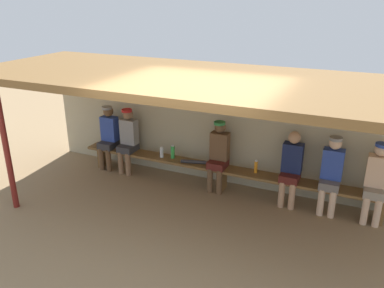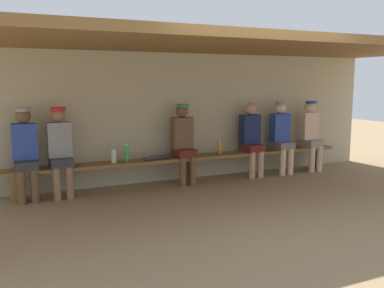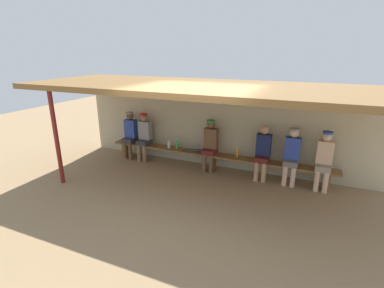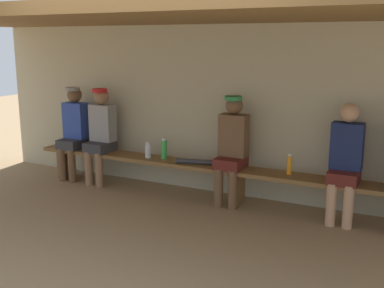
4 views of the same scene
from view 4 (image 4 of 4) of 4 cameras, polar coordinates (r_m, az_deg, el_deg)
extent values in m
plane|color=#937754|center=(4.65, -1.63, -13.04)|extent=(24.00, 24.00, 0.00)
cube|color=#B7AD8C|center=(6.10, 7.28, 3.83)|extent=(8.00, 0.20, 2.20)
cube|color=brown|center=(4.83, 2.29, 15.50)|extent=(8.00, 2.80, 0.12)
cube|color=brown|center=(5.82, 5.62, -3.23)|extent=(6.00, 0.36, 0.05)
cube|color=brown|center=(7.30, -14.99, -2.26)|extent=(0.08, 0.29, 0.41)
cube|color=brown|center=(5.89, 5.57, -5.38)|extent=(0.08, 0.29, 0.41)
cube|color=#333338|center=(6.79, -11.02, -0.32)|extent=(0.32, 0.40, 0.14)
cylinder|color=#8C6647|center=(6.79, -12.35, -2.90)|extent=(0.11, 0.11, 0.48)
cylinder|color=#8C6647|center=(6.68, -11.14, -3.10)|extent=(0.11, 0.11, 0.48)
cube|color=gray|center=(6.79, -10.72, 2.53)|extent=(0.34, 0.20, 0.52)
sphere|color=#8C6647|center=(6.74, -10.85, 5.63)|extent=(0.21, 0.21, 0.21)
cylinder|color=red|center=(6.70, -11.09, 6.35)|extent=(0.21, 0.21, 0.05)
cube|color=#591E19|center=(5.81, 4.70, -2.27)|extent=(0.32, 0.40, 0.14)
cylinder|color=brown|center=(5.79, 3.22, -5.31)|extent=(0.11, 0.11, 0.48)
cylinder|color=brown|center=(5.72, 4.88, -5.54)|extent=(0.11, 0.11, 0.48)
cube|color=brown|center=(5.81, 5.06, 1.06)|extent=(0.34, 0.20, 0.52)
sphere|color=brown|center=(5.75, 5.13, 4.68)|extent=(0.21, 0.21, 0.21)
cylinder|color=#2D8442|center=(5.70, 5.00, 5.53)|extent=(0.21, 0.21, 0.05)
cube|color=#333338|center=(7.09, -14.12, 0.07)|extent=(0.32, 0.40, 0.14)
cylinder|color=brown|center=(7.10, -15.39, -2.40)|extent=(0.11, 0.11, 0.48)
cylinder|color=brown|center=(6.98, -14.29, -2.58)|extent=(0.11, 0.11, 0.48)
cube|color=#2D47A5|center=(7.09, -13.84, 2.80)|extent=(0.34, 0.20, 0.52)
sphere|color=brown|center=(7.04, -13.99, 5.77)|extent=(0.21, 0.21, 0.21)
cylinder|color=gray|center=(7.00, -14.24, 6.46)|extent=(0.21, 0.21, 0.05)
cube|color=#591E19|center=(5.48, 17.84, -3.76)|extent=(0.32, 0.40, 0.14)
cylinder|color=tan|center=(5.42, 16.42, -7.04)|extent=(0.11, 0.11, 0.48)
cylinder|color=tan|center=(5.40, 18.31, -7.25)|extent=(0.11, 0.11, 0.48)
cube|color=#19234C|center=(5.47, 18.20, -0.22)|extent=(0.34, 0.20, 0.52)
sphere|color=tan|center=(5.41, 18.46, 3.60)|extent=(0.21, 0.21, 0.21)
cylinder|color=orange|center=(5.64, 11.66, -2.51)|extent=(0.06, 0.06, 0.22)
cylinder|color=white|center=(5.61, 11.71, -1.31)|extent=(0.04, 0.04, 0.02)
cylinder|color=green|center=(6.27, -3.38, -0.67)|extent=(0.08, 0.08, 0.25)
cylinder|color=white|center=(6.24, -3.40, 0.55)|extent=(0.05, 0.05, 0.02)
cylinder|color=silver|center=(6.34, -5.33, -0.83)|extent=(0.08, 0.08, 0.19)
cylinder|color=white|center=(6.32, -5.35, 0.10)|extent=(0.05, 0.05, 0.02)
cylinder|color=#333338|center=(5.97, 1.86, -2.22)|extent=(0.82, 0.28, 0.07)
camera|label=1|loc=(1.89, -168.27, 40.80)|focal=36.77mm
camera|label=2|loc=(4.99, -75.99, -0.17)|focal=39.19mm
camera|label=3|loc=(1.68, -164.54, 25.07)|focal=26.57mm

